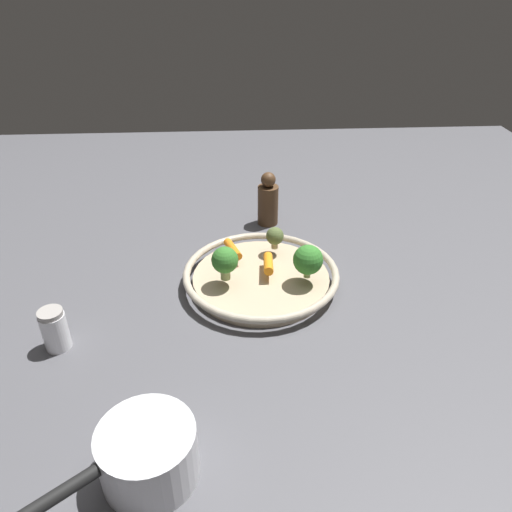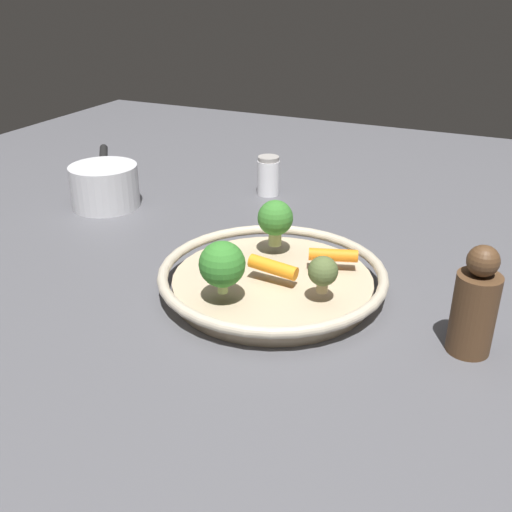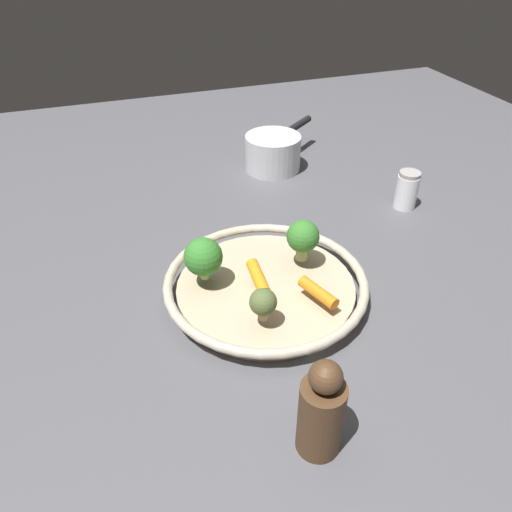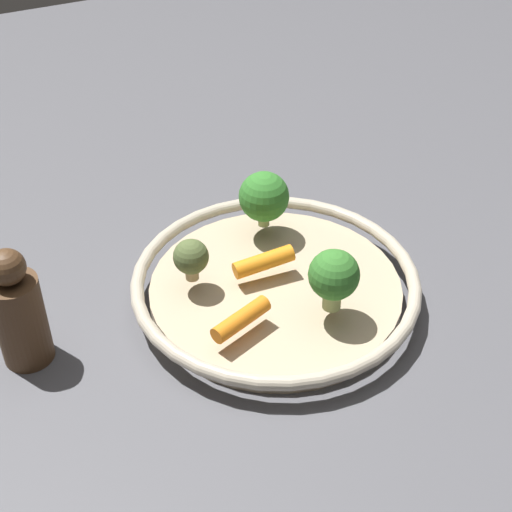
% 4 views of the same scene
% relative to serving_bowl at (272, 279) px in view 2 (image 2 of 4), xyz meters
% --- Properties ---
extents(ground_plane, '(2.00, 2.00, 0.00)m').
position_rel_serving_bowl_xyz_m(ground_plane, '(0.00, 0.00, -0.02)').
color(ground_plane, '#4C4C51').
extents(serving_bowl, '(0.31, 0.31, 0.04)m').
position_rel_serving_bowl_xyz_m(serving_bowl, '(0.00, 0.00, 0.00)').
color(serving_bowl, tan).
rests_on(serving_bowl, ground_plane).
extents(baby_carrot_center, '(0.04, 0.07, 0.02)m').
position_rel_serving_bowl_xyz_m(baby_carrot_center, '(0.05, -0.07, 0.03)').
color(baby_carrot_center, orange).
rests_on(baby_carrot_center, serving_bowl).
extents(baby_carrot_back, '(0.02, 0.07, 0.02)m').
position_rel_serving_bowl_xyz_m(baby_carrot_back, '(-0.01, -0.01, 0.03)').
color(baby_carrot_back, orange).
rests_on(baby_carrot_back, serving_bowl).
extents(broccoli_floret_mid, '(0.05, 0.05, 0.07)m').
position_rel_serving_bowl_xyz_m(broccoli_floret_mid, '(0.07, 0.03, 0.06)').
color(broccoli_floret_mid, '#98A866').
rests_on(broccoli_floret_mid, serving_bowl).
extents(broccoli_floret_edge, '(0.04, 0.04, 0.05)m').
position_rel_serving_bowl_xyz_m(broccoli_floret_edge, '(-0.03, -0.08, 0.04)').
color(broccoli_floret_edge, tan).
rests_on(broccoli_floret_edge, serving_bowl).
extents(broccoli_floret_large, '(0.06, 0.06, 0.07)m').
position_rel_serving_bowl_xyz_m(broccoli_floret_large, '(-0.09, 0.03, 0.05)').
color(broccoli_floret_large, '#96AA66').
rests_on(broccoli_floret_large, serving_bowl).
extents(salt_shaker, '(0.04, 0.04, 0.08)m').
position_rel_serving_bowl_xyz_m(salt_shaker, '(0.35, 0.16, 0.02)').
color(salt_shaker, white).
rests_on(salt_shaker, ground_plane).
extents(pepper_mill, '(0.05, 0.05, 0.13)m').
position_rel_serving_bowl_xyz_m(pepper_mill, '(-0.03, -0.26, 0.04)').
color(pepper_mill, '#4C331E').
rests_on(pepper_mill, ground_plane).
extents(saucepan, '(0.20, 0.17, 0.08)m').
position_rel_serving_bowl_xyz_m(saucepan, '(0.17, 0.41, 0.02)').
color(saucepan, silver).
rests_on(saucepan, ground_plane).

